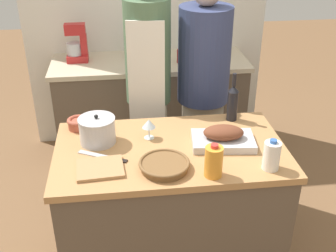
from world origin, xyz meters
name	(u,v)px	position (x,y,z in m)	size (l,w,h in m)	color
kitchen_island	(170,208)	(0.00, 0.00, 0.45)	(1.33, 0.77, 0.89)	brown
back_counter	(151,108)	(0.00, 1.42, 0.46)	(1.70, 0.60, 0.92)	brown
back_wall	(146,10)	(0.00, 1.77, 1.27)	(2.20, 0.10, 2.55)	silver
roasting_pan	(223,137)	(0.31, 0.00, 0.94)	(0.38, 0.27, 0.12)	#BCBCC1
wicker_basket	(164,165)	(-0.06, -0.21, 0.92)	(0.27, 0.27, 0.05)	brown
cutting_board	(100,168)	(-0.40, -0.18, 0.90)	(0.26, 0.22, 0.02)	#AD7F51
stock_pot	(97,130)	(-0.41, 0.12, 0.97)	(0.22, 0.22, 0.18)	#B7B7BC
mixing_bowl	(78,123)	(-0.54, 0.30, 0.93)	(0.13, 0.13, 0.07)	#A84C38
juice_jug	(214,161)	(0.18, -0.30, 0.98)	(0.09, 0.09, 0.19)	orange
milk_jug	(272,155)	(0.50, -0.27, 0.97)	(0.09, 0.09, 0.18)	white
wine_bottle_green	(233,102)	(0.44, 0.30, 1.02)	(0.07, 0.07, 0.32)	black
wine_glass_left	(149,124)	(-0.11, 0.13, 0.99)	(0.08, 0.08, 0.12)	silver
knife_chef	(104,157)	(-0.38, -0.06, 0.90)	(0.28, 0.17, 0.01)	#B7B7BC
stand_mixer	(77,46)	(-0.62, 1.49, 1.05)	(0.18, 0.14, 0.33)	#B22323
condiment_bottle_tall	(180,56)	(0.26, 1.34, 0.98)	(0.06, 0.06, 0.13)	maroon
condiment_bottle_short	(136,45)	(-0.11, 1.57, 1.02)	(0.06, 0.06, 0.22)	#234C28
condiment_bottle_extra	(215,46)	(0.59, 1.49, 1.00)	(0.06, 0.06, 0.18)	#332D28
person_cook_aproned	(148,81)	(-0.07, 0.72, 1.01)	(0.32, 0.34, 1.80)	beige
person_cook_guest	(203,85)	(0.34, 0.77, 0.95)	(0.38, 0.38, 1.72)	beige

